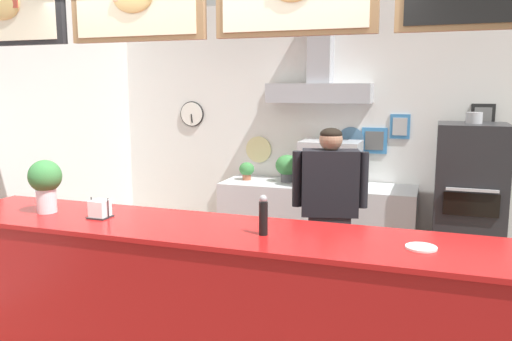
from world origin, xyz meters
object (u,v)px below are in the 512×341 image
at_px(espresso_machine, 330,164).
at_px(napkin_holder, 100,210).
at_px(potted_sage, 247,170).
at_px(potted_basil, 287,166).
at_px(pepper_grinder, 263,215).
at_px(condiment_plate, 421,247).
at_px(potted_thyme, 359,175).
at_px(basil_vase, 45,183).
at_px(shop_worker, 329,218).
at_px(pizza_oven, 468,210).

bearing_deg(espresso_machine, napkin_holder, -115.24).
relative_size(potted_sage, napkin_holder, 1.39).
distance_m(potted_basil, pepper_grinder, 2.47).
xyz_separation_m(pepper_grinder, condiment_plate, (0.89, 0.03, -0.11)).
distance_m(espresso_machine, potted_sage, 0.93).
bearing_deg(potted_thyme, basil_vase, -127.94).
relative_size(shop_worker, condiment_plate, 9.52).
bearing_deg(condiment_plate, napkin_holder, -179.89).
relative_size(potted_basil, condiment_plate, 1.72).
relative_size(potted_sage, basil_vase, 0.53).
height_order(shop_worker, basil_vase, shop_worker).
height_order(shop_worker, potted_sage, shop_worker).
xyz_separation_m(potted_basil, potted_thyme, (0.76, -0.04, -0.05)).
bearing_deg(basil_vase, shop_worker, 36.50).
height_order(pizza_oven, potted_basil, pizza_oven).
bearing_deg(pepper_grinder, potted_basil, 102.51).
relative_size(pizza_oven, potted_sage, 8.80).
bearing_deg(potted_basil, pepper_grinder, -77.49).
distance_m(pizza_oven, potted_basil, 1.82).
relative_size(espresso_machine, potted_sage, 3.07).
bearing_deg(potted_thyme, potted_sage, 179.59).
xyz_separation_m(espresso_machine, napkin_holder, (-1.09, -2.32, -0.04)).
relative_size(potted_sage, condiment_plate, 1.15).
relative_size(potted_thyme, napkin_holder, 1.51).
relative_size(condiment_plate, napkin_holder, 1.21).
height_order(pepper_grinder, napkin_holder, pepper_grinder).
bearing_deg(napkin_holder, pepper_grinder, -1.39).
xyz_separation_m(shop_worker, basil_vase, (-1.73, -1.28, 0.42)).
relative_size(shop_worker, espresso_machine, 2.70).
height_order(shop_worker, espresso_machine, shop_worker).
bearing_deg(basil_vase, pepper_grinder, -1.19).
distance_m(espresso_machine, potted_thyme, 0.31).
bearing_deg(espresso_machine, shop_worker, -79.14).
bearing_deg(basil_vase, espresso_machine, 56.48).
xyz_separation_m(potted_thyme, basil_vase, (-1.82, -2.34, 0.22)).
relative_size(potted_basil, basil_vase, 0.79).
bearing_deg(napkin_holder, potted_sage, 85.73).
distance_m(pizza_oven, basil_vase, 3.62).
relative_size(pizza_oven, basil_vase, 4.63).
bearing_deg(espresso_machine, pizza_oven, -5.62).
bearing_deg(potted_thyme, napkin_holder, -120.55).
xyz_separation_m(pepper_grinder, basil_vase, (-1.59, 0.03, 0.09)).
distance_m(potted_thyme, basil_vase, 2.97).
relative_size(pizza_oven, potted_basil, 5.87).
bearing_deg(condiment_plate, basil_vase, 179.98).
xyz_separation_m(potted_sage, pepper_grinder, (0.98, -2.38, 0.14)).
bearing_deg(pizza_oven, pepper_grinder, -119.39).
bearing_deg(pepper_grinder, napkin_holder, 178.61).
bearing_deg(pizza_oven, potted_thyme, 171.44).
relative_size(potted_thyme, condiment_plate, 1.25).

